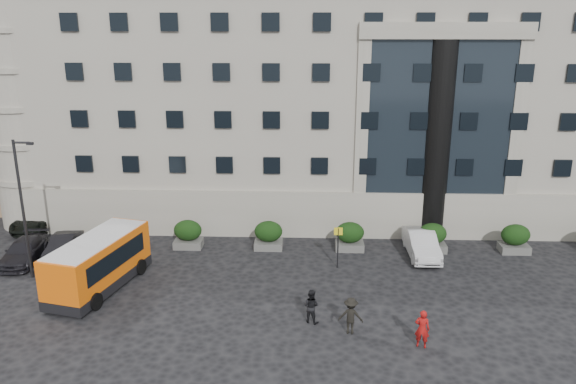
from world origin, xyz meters
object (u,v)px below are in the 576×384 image
pedestrian_a (422,329)px  pedestrian_b (311,306)px  hedge_e (515,238)px  red_truck (62,185)px  white_taxi (421,244)px  hedge_d (432,237)px  minibus (98,261)px  hedge_a (188,234)px  hedge_c (350,236)px  parked_car_b (63,246)px  bus_stop_sign (338,240)px  parked_car_d (36,219)px  pedestrian_c (351,316)px  parked_car_c (24,251)px  street_lamp (23,205)px  hedge_b (268,235)px

pedestrian_a → pedestrian_b: 5.33m
hedge_e → red_truck: bearing=164.9°
white_taxi → hedge_d: bearing=43.6°
minibus → red_truck: (-8.43, 14.83, -0.08)m
hedge_a → hedge_c: size_ratio=1.00×
red_truck → parked_car_b: bearing=-73.7°
bus_stop_sign → parked_car_b: bus_stop_sign is taller
bus_stop_sign → minibus: bearing=-166.3°
minibus → parked_car_d: minibus is taller
bus_stop_sign → parked_car_b: (-17.00, 1.19, -1.08)m
white_taxi → pedestrian_c: bearing=-119.4°
bus_stop_sign → parked_car_d: 21.80m
parked_car_c → hedge_c: bearing=2.2°
hedge_a → street_lamp: 9.89m
hedge_a → hedge_b: bearing=0.0°
hedge_e → bus_stop_sign: bus_stop_sign is taller
hedge_a → parked_car_b: (-7.50, -1.61, -0.28)m
red_truck → parked_car_d: red_truck is taller
pedestrian_b → hedge_e: bearing=-120.4°
hedge_d → parked_car_c: 25.23m
street_lamp → white_taxi: 23.36m
street_lamp → white_taxi: street_lamp is taller
minibus → white_taxi: (18.38, 5.19, -0.80)m
bus_stop_sign → minibus: size_ratio=0.35×
parked_car_c → white_taxi: bearing=-1.0°
parked_car_c → hedge_a: bearing=10.0°
street_lamp → pedestrian_b: 16.82m
bus_stop_sign → parked_car_c: 19.02m
pedestrian_a → hedge_d: bearing=-87.4°
hedge_c → red_truck: bearing=158.5°
street_lamp → parked_car_c: (-1.55, 2.20, -3.70)m
hedge_a → parked_car_d: bearing=164.9°
hedge_b → white_taxi: (9.59, -0.80, -0.14)m
hedge_c → pedestrian_c: (-0.64, -10.13, -0.03)m
street_lamp → pedestrian_c: bearing=-16.8°
pedestrian_a → pedestrian_b: size_ratio=1.06×
street_lamp → parked_car_c: street_lamp is taller
white_taxi → pedestrian_a: pedestrian_a is taller
hedge_a → hedge_d: same height
minibus → parked_car_c: 6.87m
hedge_e → parked_car_c: size_ratio=0.40×
minibus → pedestrian_c: bearing=-3.4°
hedge_b → hedge_c: (5.20, 0.00, 0.00)m
hedge_a → hedge_d: bearing=0.0°
hedge_b → parked_car_c: size_ratio=0.40×
bus_stop_sign → minibus: 13.47m
bus_stop_sign → pedestrian_b: size_ratio=1.48×
street_lamp → red_truck: street_lamp is taller
hedge_d → pedestrian_b: (-7.68, -9.19, -0.08)m
minibus → pedestrian_a: size_ratio=4.03×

